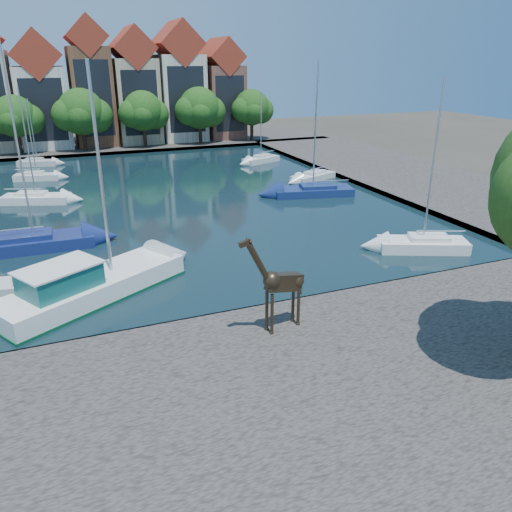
{
  "coord_description": "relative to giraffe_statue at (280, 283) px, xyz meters",
  "views": [
    {
      "loc": [
        -9.88,
        -20.74,
        12.05
      ],
      "look_at": [
        -1.38,
        0.45,
        2.96
      ],
      "focal_mm": 35.0,
      "sensor_mm": 36.0,
      "label": 1
    }
  ],
  "objects": [
    {
      "name": "townhouse_west_inner",
      "position": [
        -9.04,
        58.52,
        4.55
      ],
      "size": [
        6.43,
        9.18,
        15.15
      ],
      "color": "silver",
      "rests_on": "far_quay"
    },
    {
      "name": "townhouse_east_mid",
      "position": [
        9.96,
        58.52,
        5.3
      ],
      "size": [
        6.43,
        9.18,
        16.65
      ],
      "color": "beige",
      "rests_on": "far_quay"
    },
    {
      "name": "far_quay",
      "position": [
        1.46,
        58.53,
        -2.55
      ],
      "size": [
        60.0,
        16.0,
        0.5
      ],
      "primitive_type": "cube",
      "color": "#554E49",
      "rests_on": "ground"
    },
    {
      "name": "townhouse_center",
      "position": [
        -2.54,
        58.52,
        5.56
      ],
      "size": [
        5.44,
        9.18,
        16.93
      ],
      "color": "brown",
      "rests_on": "far_quay"
    },
    {
      "name": "far_tree_mid_west",
      "position": [
        -4.44,
        53.02,
        2.49
      ],
      "size": [
        7.8,
        6.0,
        8.0
      ],
      "color": "#332114",
      "rests_on": "far_quay"
    },
    {
      "name": "far_tree_far_east",
      "position": [
        19.55,
        53.02,
        2.27
      ],
      "size": [
        6.76,
        5.2,
        7.36
      ],
      "color": "#332114",
      "rests_on": "far_quay"
    },
    {
      "name": "far_tree_west",
      "position": [
        -12.45,
        53.02,
        2.27
      ],
      "size": [
        6.76,
        5.2,
        7.36
      ],
      "color": "#332114",
      "rests_on": "far_quay"
    },
    {
      "name": "sailboat_left_b",
      "position": [
        -10.54,
        16.47,
        -2.09
      ],
      "size": [
        7.63,
        2.8,
        14.02
      ],
      "color": "navy",
      "rests_on": "water_basin"
    },
    {
      "name": "sailboat_left_c",
      "position": [
        -10.54,
        28.9,
        -2.19
      ],
      "size": [
        6.04,
        3.74,
        9.8
      ],
      "color": "white",
      "rests_on": "water_basin"
    },
    {
      "name": "sailboat_left_d",
      "position": [
        -10.54,
        38.46,
        -2.23
      ],
      "size": [
        4.76,
        2.64,
        8.07
      ],
      "color": "silver",
      "rests_on": "water_basin"
    },
    {
      "name": "far_tree_mid_east",
      "position": [
        3.55,
        53.02,
        2.33
      ],
      "size": [
        7.02,
        5.4,
        7.52
      ],
      "color": "#332114",
      "rests_on": "far_quay"
    },
    {
      "name": "far_tree_east",
      "position": [
        11.56,
        53.02,
        2.44
      ],
      "size": [
        7.54,
        5.8,
        7.84
      ],
      "color": "#332114",
      "rests_on": "far_quay"
    },
    {
      "name": "sailboat_right_d",
      "position": [
        14.91,
        38.39,
        -2.22
      ],
      "size": [
        5.18,
        3.44,
        8.23
      ],
      "color": "silver",
      "rests_on": "water_basin"
    },
    {
      "name": "townhouse_east_inner",
      "position": [
        3.46,
        58.52,
        4.93
      ],
      "size": [
        5.94,
        9.18,
        15.79
      ],
      "color": "tan",
      "rests_on": "far_quay"
    },
    {
      "name": "sailboat_left_e",
      "position": [
        -10.54,
        46.53,
        -2.23
      ],
      "size": [
        4.68,
        2.67,
        7.66
      ],
      "color": "silver",
      "rests_on": "water_basin"
    },
    {
      "name": "right_quay",
      "position": [
        26.46,
        26.53,
        -2.55
      ],
      "size": [
        14.0,
        52.0,
        0.5
      ],
      "primitive_type": "cube",
      "color": "#554E49",
      "rests_on": "ground"
    },
    {
      "name": "sailboat_right_c",
      "position": [
        16.46,
        27.68,
        -2.24
      ],
      "size": [
        5.57,
        3.63,
        8.57
      ],
      "color": "silver",
      "rests_on": "water_basin"
    },
    {
      "name": "sailboat_right_b",
      "position": [
        13.46,
        22.05,
        -2.17
      ],
      "size": [
        7.7,
        4.06,
        11.84
      ],
      "color": "navy",
      "rests_on": "water_basin"
    },
    {
      "name": "motorsailer",
      "position": [
        -7.79,
        7.24,
        -1.8
      ],
      "size": [
        10.45,
        7.86,
        11.96
      ],
      "color": "white",
      "rests_on": "water_basin"
    },
    {
      "name": "ground",
      "position": [
        1.46,
        2.53,
        -2.8
      ],
      "size": [
        160.0,
        160.0,
        0.0
      ],
      "primitive_type": "plane",
      "color": "#38332B",
      "rests_on": "ground"
    },
    {
      "name": "near_quay",
      "position": [
        1.46,
        -4.47,
        -2.55
      ],
      "size": [
        50.0,
        14.0,
        0.5
      ],
      "primitive_type": "cube",
      "color": "#554E49",
      "rests_on": "ground"
    },
    {
      "name": "sailboat_right_a",
      "position": [
        13.46,
        6.53,
        -2.13
      ],
      "size": [
        6.06,
        4.14,
        10.97
      ],
      "color": "white",
      "rests_on": "water_basin"
    },
    {
      "name": "townhouse_east_end",
      "position": [
        16.46,
        58.52,
        4.31
      ],
      "size": [
        5.44,
        9.18,
        14.43
      ],
      "color": "brown",
      "rests_on": "far_quay"
    },
    {
      "name": "giraffe_statue",
      "position": [
        0.0,
        0.0,
        0.0
      ],
      "size": [
        3.27,
        1.0,
        4.69
      ],
      "color": "#312618",
      "rests_on": "near_quay"
    },
    {
      "name": "water_basin",
      "position": [
        1.46,
        26.53,
        -2.76
      ],
      "size": [
        38.0,
        50.0,
        0.08
      ],
      "primitive_type": "cube",
      "color": "black",
      "rests_on": "ground"
    }
  ]
}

